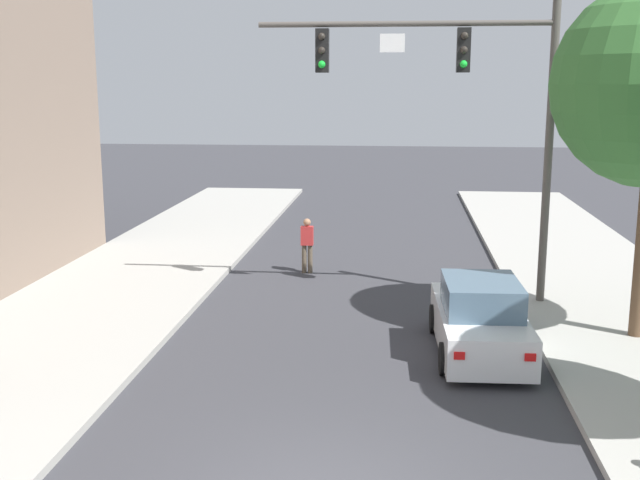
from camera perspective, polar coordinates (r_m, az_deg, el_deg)
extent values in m
cylinder|color=#514C47|center=(19.84, 16.43, 6.22)|extent=(0.20, 0.20, 7.50)
cylinder|color=#514C47|center=(19.49, 6.23, 15.50)|extent=(7.12, 0.14, 0.14)
cube|color=black|center=(19.51, 10.49, 13.54)|extent=(0.32, 0.28, 1.05)
sphere|color=#2D2823|center=(19.38, 10.57, 14.53)|extent=(0.18, 0.18, 0.18)
sphere|color=#2D2823|center=(19.36, 10.53, 13.56)|extent=(0.18, 0.18, 0.18)
sphere|color=green|center=(19.35, 10.49, 12.58)|extent=(0.18, 0.18, 0.18)
cube|color=black|center=(19.55, 0.17, 13.72)|extent=(0.32, 0.28, 1.05)
sphere|color=#2D2823|center=(19.42, 0.13, 14.71)|extent=(0.18, 0.18, 0.18)
sphere|color=#2D2823|center=(19.40, 0.13, 13.74)|extent=(0.18, 0.18, 0.18)
sphere|color=green|center=(19.39, 0.12, 12.77)|extent=(0.18, 0.18, 0.18)
cube|color=white|center=(19.44, 5.34, 14.20)|extent=(0.60, 0.03, 0.44)
cube|color=silver|center=(16.62, 11.59, -6.27)|extent=(1.85, 4.26, 0.80)
cube|color=slate|center=(16.28, 11.76, -4.02)|extent=(1.57, 2.05, 0.64)
cylinder|color=black|center=(17.84, 8.43, -5.73)|extent=(0.24, 0.65, 0.64)
cylinder|color=black|center=(18.05, 13.57, -5.73)|extent=(0.24, 0.65, 0.64)
cylinder|color=black|center=(15.38, 9.18, -8.60)|extent=(0.24, 0.65, 0.64)
cylinder|color=black|center=(15.62, 15.16, -8.55)|extent=(0.24, 0.65, 0.64)
cube|color=red|center=(14.51, 10.19, -8.37)|extent=(0.20, 0.05, 0.14)
cube|color=red|center=(14.71, 15.19, -8.32)|extent=(0.20, 0.05, 0.14)
cylinder|color=brown|center=(23.06, -1.17, -1.39)|extent=(0.14, 0.14, 0.85)
cylinder|color=brown|center=(23.03, -0.72, -1.40)|extent=(0.14, 0.14, 0.85)
cube|color=#B72D2D|center=(22.90, -0.95, 0.33)|extent=(0.36, 0.22, 0.56)
sphere|color=#9E7051|center=(22.82, -0.96, 1.31)|extent=(0.22, 0.22, 0.22)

